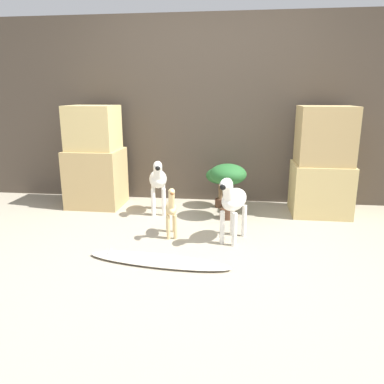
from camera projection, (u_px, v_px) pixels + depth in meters
The scene contains 10 objects.
ground_plane at pixel (190, 254), 3.14m from camera, with size 14.00×14.00×0.00m, color #9E937F.
wall_back at pixel (208, 111), 4.51m from camera, with size 6.40×0.08×2.20m.
rock_pillar_left at pixel (95, 160), 4.39m from camera, with size 0.62×0.55×1.18m.
rock_pillar_right at pixel (322, 164), 4.07m from camera, with size 0.62×0.55×1.18m.
zebra_right at pixel (233, 200), 3.32m from camera, with size 0.31×0.50×0.62m.
zebra_left at pixel (158, 180), 4.13m from camera, with size 0.27×0.50×0.62m.
giraffe_figurine at pixel (171, 209), 3.46m from camera, with size 0.16×0.37×0.50m.
potted_palm_front at pixel (228, 178), 3.92m from camera, with size 0.39×0.39×0.59m.
potted_palm_back at pixel (221, 177), 4.36m from camera, with size 0.35×0.35×0.48m.
surfboard at pixel (158, 260), 2.97m from camera, with size 1.19×0.38×0.09m.
Camera 1 is at (0.39, -2.88, 1.30)m, focal length 35.00 mm.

